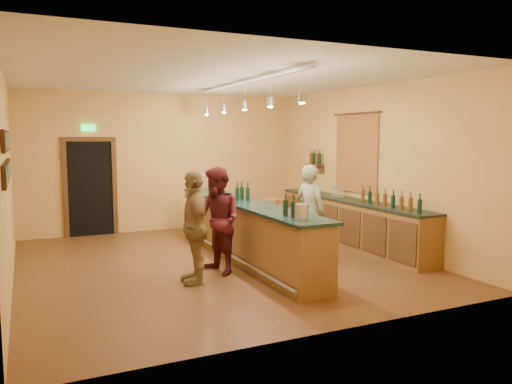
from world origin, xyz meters
name	(u,v)px	position (x,y,z in m)	size (l,w,h in m)	color
floor	(217,262)	(0.00, 0.00, 0.00)	(7.00, 7.00, 0.00)	brown
ceiling	(216,78)	(0.00, 0.00, 3.20)	(6.50, 7.00, 0.02)	silver
wall_back	(165,162)	(0.00, 3.50, 1.60)	(6.50, 0.02, 3.20)	tan
wall_front	(328,192)	(0.00, -3.50, 1.60)	(6.50, 0.02, 3.20)	tan
wall_left	(7,178)	(-3.25, 0.00, 1.60)	(0.02, 7.00, 3.20)	tan
wall_right	(369,167)	(3.25, 0.00, 1.60)	(0.02, 7.00, 3.20)	tan
doorway	(90,185)	(-1.70, 3.47, 1.13)	(1.15, 0.09, 2.48)	black
tapestry	(356,154)	(3.23, 0.40, 1.85)	(0.03, 1.40, 1.60)	maroon
bottle_shelf	(315,160)	(3.17, 1.90, 1.67)	(0.17, 0.55, 0.54)	#4D2717
picture_grid	(7,156)	(-3.21, -0.75, 1.95)	(0.06, 2.20, 0.70)	#382111
back_counter	(351,222)	(2.97, 0.18, 0.49)	(0.60, 4.55, 1.27)	brown
tasting_bar	(245,226)	(0.53, 0.00, 0.61)	(0.73, 5.10, 1.38)	brown
pendant_track	(245,92)	(0.53, 0.00, 2.98)	(0.11, 4.60, 0.50)	silver
bartender	(311,213)	(1.57, -0.55, 0.86)	(0.63, 0.41, 1.72)	gray
customer_a	(218,221)	(-0.24, -0.68, 0.86)	(0.84, 0.65, 1.73)	#59191E
customer_b	(194,227)	(-0.73, -1.01, 0.86)	(1.00, 0.42, 1.71)	#997A51
bar_stool	(272,205)	(2.19, 2.20, 0.62)	(0.37, 0.37, 0.76)	#966C44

